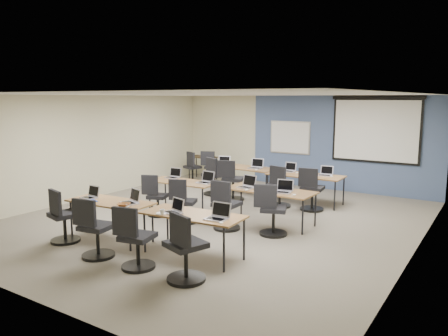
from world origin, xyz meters
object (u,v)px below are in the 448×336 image
Objects in this scene: laptop_1 at (131,200)px; laptop_8 at (223,163)px; task_chair_1 at (94,233)px; laptop_11 at (326,173)px; whiteboard at (290,138)px; training_table_front_right at (193,217)px; laptop_4 at (173,175)px; laptop_5 at (206,180)px; laptop_10 at (289,169)px; utility_table at (203,159)px; task_chair_9 at (231,184)px; task_chair_5 at (184,205)px; training_table_mid_right at (270,192)px; laptop_9 at (256,166)px; training_table_front_left at (110,204)px; training_table_mid_left at (183,183)px; training_table_back_right at (305,176)px; spare_chair_a at (212,170)px; task_chair_0 at (62,220)px; laptop_6 at (247,185)px; task_chair_6 at (225,209)px; task_chair_4 at (156,199)px; task_chair_7 at (271,214)px; training_table_back_left at (244,169)px; task_chair_11 at (311,193)px; task_chair_3 at (185,253)px; task_chair_2 at (135,243)px; task_chair_10 at (279,190)px; projector_screen at (376,126)px; laptop_0 at (91,195)px; laptop_2 at (175,209)px; task_chair_8 at (213,179)px; spare_chair_b at (192,170)px.

laptop_8 reaches higher than laptop_1.
task_chair_1 is 5.94m from laptop_11.
whiteboard reaches higher than training_table_front_right.
laptop_4 is at bearing -102.87° from laptop_8.
laptop_10 is at bearing 74.66° from laptop_5.
laptop_11 is 4.69m from utility_table.
task_chair_9 reaches higher than laptop_8.
laptop_4 is 0.33× the size of task_chair_5.
training_table_mid_right is 5.47× the size of laptop_9.
training_table_mid_right is at bearing 47.66° from training_table_front_left.
training_table_mid_left is 1.62× the size of task_chair_1.
utility_table is at bearing 128.32° from laptop_8.
training_table_front_right and training_table_back_right have the same top height.
laptop_10 is at bearing -32.81° from spare_chair_a.
task_chair_0 is 3.76m from laptop_6.
laptop_4 is at bearing -62.64° from utility_table.
laptop_1 is at bearing -72.59° from laptop_4.
training_table_front_right is 1.61m from task_chair_6.
training_table_front_left is 5.06m from laptop_10.
task_chair_0 is 1.06× the size of task_chair_5.
laptop_4 is 0.29× the size of task_chair_9.
task_chair_4 is at bearing 151.63° from task_chair_5.
laptop_6 is at bearing -118.48° from laptop_11.
utility_table reaches higher than training_table_back_right.
laptop_4 is 0.90× the size of laptop_8.
task_chair_7 is at bearing 67.51° from training_table_front_right.
task_chair_11 is (2.32, -0.83, -0.26)m from training_table_back_left.
training_table_back_right is 1.80× the size of task_chair_3.
laptop_4 reaches higher than training_table_front_right.
task_chair_2 is at bearing -98.78° from training_table_mid_right.
laptop_8 is at bearing 87.04° from laptop_4.
task_chair_10 reaches higher than utility_table.
utility_table is at bearing -166.50° from whiteboard.
projector_screen is 2.38× the size of task_chair_2.
laptop_9 is at bearing 81.56° from training_table_front_left.
task_chair_11 reaches higher than task_chair_4.
laptop_4 reaches higher than laptop_0.
laptop_2 is at bearing -136.97° from task_chair_7.
training_table_front_left is 0.88× the size of training_table_mid_right.
task_chair_3 is at bearing -39.76° from task_chair_8.
training_table_front_left is at bearing -103.45° from laptop_10.
training_table_mid_left and training_table_mid_right have the same top height.
laptop_5 reaches higher than spare_chair_b.
laptop_8 is at bearing -124.74° from whiteboard.
task_chair_2 is 5.78m from laptop_9.
task_chair_9 reaches higher than task_chair_2.
task_chair_0 is 2.93× the size of laptop_8.
laptop_4 is (-1.05, 3.33, 0.37)m from task_chair_1.
spare_chair_a is 1.04× the size of spare_chair_b.
laptop_9 is (0.51, 2.58, 0.11)m from training_table_mid_left.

